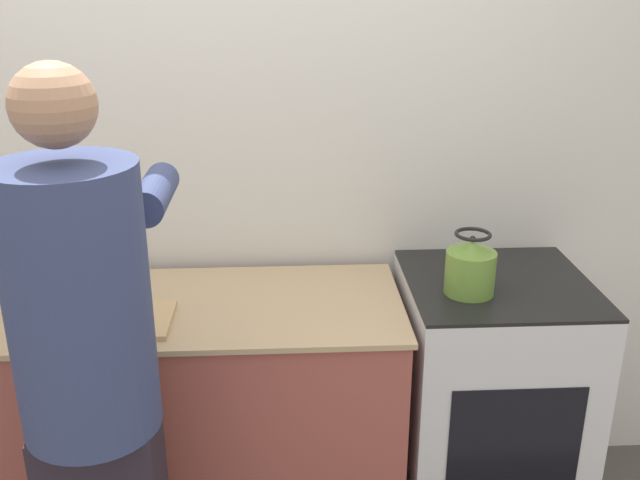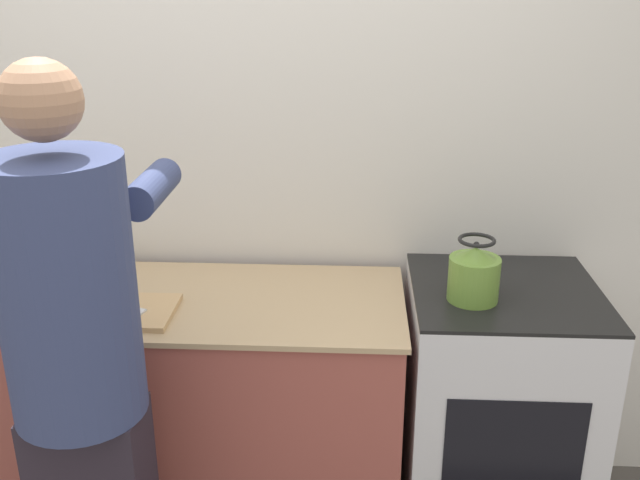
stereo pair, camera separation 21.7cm
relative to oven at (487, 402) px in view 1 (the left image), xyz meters
The scene contains 9 objects.
wall_back 1.28m from the oven, 157.91° to the left, with size 8.00×0.05×2.60m.
counter 1.22m from the oven, behind, with size 1.79×0.61×0.88m.
oven is the anchor object (origin of this frame).
person 1.40m from the oven, 155.45° to the right, with size 0.38×0.62×1.73m.
cutting_board 1.29m from the oven, behind, with size 0.30×0.25×0.02m.
knife 1.33m from the oven, behind, with size 0.19×0.09×0.01m.
kettle 0.58m from the oven, 147.02° to the right, with size 0.16×0.16×0.21m.
bowl_prep 1.53m from the oven, behind, with size 0.14×0.14×0.08m.
canister_jar 1.75m from the oven, behind, with size 0.12×0.12×0.14m.
Camera 1 is at (0.19, -1.83, 1.90)m, focal length 40.00 mm.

